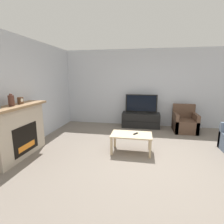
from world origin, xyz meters
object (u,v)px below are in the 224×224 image
at_px(mantel_vase_centre_left, 11,100).
at_px(armchair, 185,123).
at_px(mantel_clock, 20,101).
at_px(tv, 141,104).
at_px(remote, 136,134).
at_px(fireplace, 18,131).
at_px(tv_stand, 141,120).
at_px(coffee_table, 131,137).

bearing_deg(mantel_vase_centre_left, armchair, 34.26).
height_order(mantel_clock, tv, mantel_clock).
xyz_separation_m(armchair, remote, (-1.49, -1.90, 0.17)).
relative_size(mantel_clock, tv, 0.14).
xyz_separation_m(fireplace, tv, (2.60, 2.84, 0.22)).
bearing_deg(tv_stand, coffee_table, -94.57).
relative_size(fireplace, coffee_table, 1.62).
distance_m(tv_stand, tv, 0.56).
xyz_separation_m(mantel_vase_centre_left, coffee_table, (2.41, 0.80, -0.90)).
bearing_deg(armchair, fireplace, -146.99).
bearing_deg(armchair, tv, 170.62).
bearing_deg(tv_stand, tv, -90.00).
height_order(tv, armchair, tv).
xyz_separation_m(fireplace, tv_stand, (2.60, 2.84, -0.34)).
bearing_deg(remote, coffee_table, -130.65).
relative_size(mantel_vase_centre_left, armchair, 0.30).
height_order(tv_stand, remote, tv_stand).
bearing_deg(mantel_vase_centre_left, tv_stand, 48.89).
xyz_separation_m(tv_stand, remote, (-0.08, -2.13, 0.20)).
relative_size(fireplace, tv, 1.41).
distance_m(coffee_table, remote, 0.12).
bearing_deg(remote, tv_stand, 121.97).
height_order(fireplace, coffee_table, fireplace).
distance_m(mantel_vase_centre_left, mantel_clock, 0.27).
distance_m(fireplace, mantel_clock, 0.67).
bearing_deg(tv_stand, mantel_clock, -133.81).
bearing_deg(mantel_vase_centre_left, coffee_table, 18.30).
bearing_deg(armchair, mantel_clock, -148.44).
bearing_deg(coffee_table, tv_stand, 85.43).
bearing_deg(tv, tv_stand, 90.00).
distance_m(mantel_vase_centre_left, remote, 2.76).
bearing_deg(mantel_vase_centre_left, remote, 18.19).
distance_m(mantel_clock, tv, 3.75).
distance_m(tv, remote, 2.16).
relative_size(mantel_vase_centre_left, mantel_clock, 1.72).
height_order(mantel_clock, armchair, mantel_clock).
bearing_deg(remote, mantel_clock, -133.45).
relative_size(mantel_clock, tv_stand, 0.12).
bearing_deg(tv_stand, remote, -92.07).
bearing_deg(tv_stand, armchair, -9.47).
relative_size(mantel_vase_centre_left, tv, 0.24).
bearing_deg(mantel_vase_centre_left, tv, 48.87).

